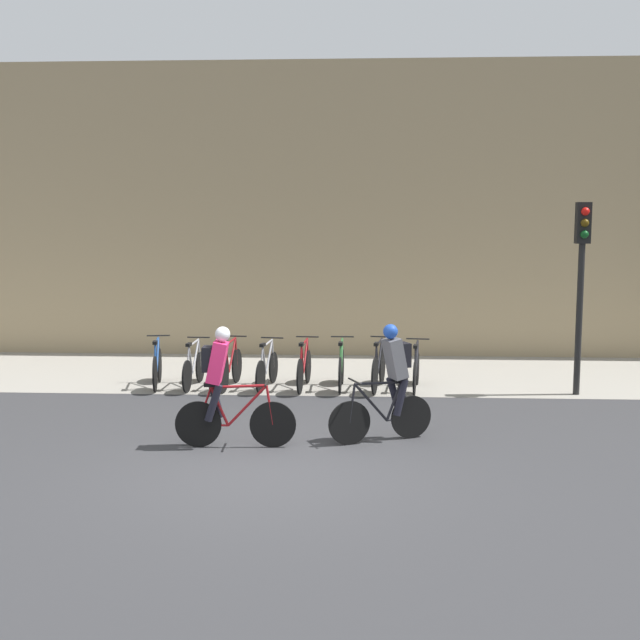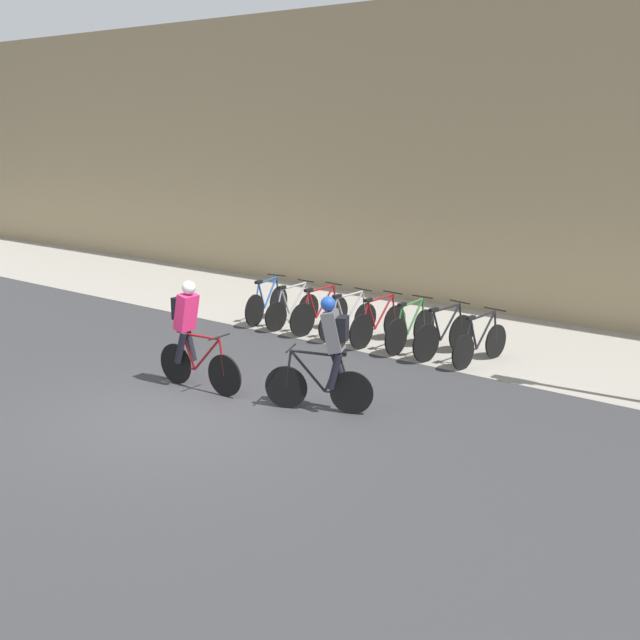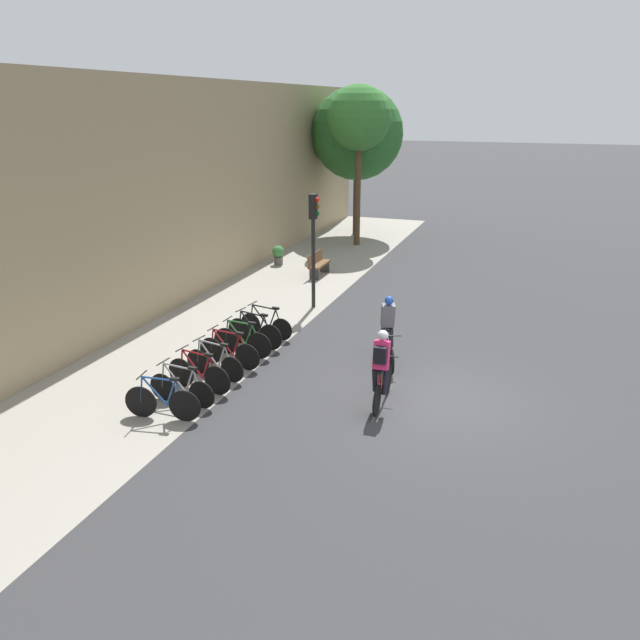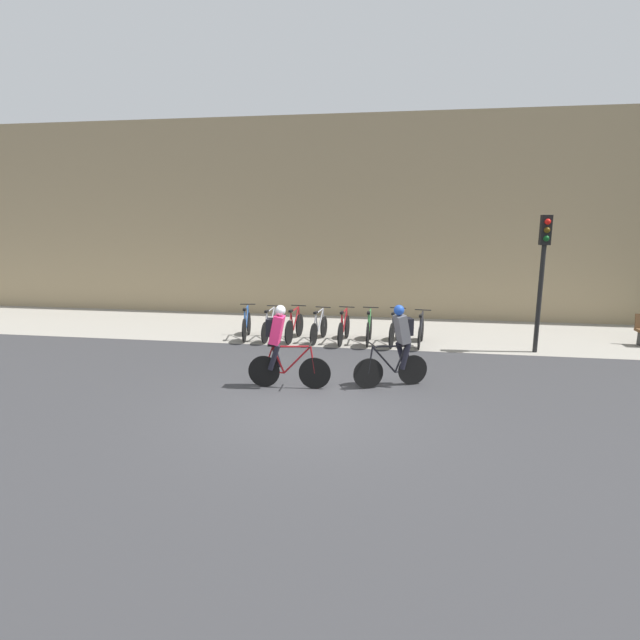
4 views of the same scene
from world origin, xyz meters
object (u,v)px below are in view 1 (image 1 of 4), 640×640
at_px(parked_bike_2, 230,367).
at_px(parked_bike_3, 267,369).
at_px(parked_bike_6, 379,368).
at_px(parked_bike_7, 416,370).
at_px(traffic_light_pole, 582,263).
at_px(parked_bike_0, 157,367).
at_px(parked_bike_5, 341,368).
at_px(cyclist_grey, 391,379).
at_px(parked_bike_4, 304,368).
at_px(cyclist_pink, 223,384).
at_px(parked_bike_1, 194,368).

distance_m(parked_bike_2, parked_bike_3, 0.73).
xyz_separation_m(parked_bike_6, parked_bike_7, (0.73, -0.00, -0.03)).
xyz_separation_m(parked_bike_2, traffic_light_pole, (6.66, -0.30, 2.10)).
height_order(parked_bike_0, parked_bike_6, parked_bike_6).
xyz_separation_m(parked_bike_5, traffic_light_pole, (4.47, -0.30, 2.09)).
bearing_deg(cyclist_grey, parked_bike_7, 80.28).
bearing_deg(traffic_light_pole, parked_bike_7, 174.38).
bearing_deg(parked_bike_0, cyclist_grey, -38.97).
xyz_separation_m(cyclist_grey, parked_bike_0, (-4.48, 3.63, -0.54)).
relative_size(parked_bike_4, parked_bike_7, 1.05).
bearing_deg(parked_bike_6, parked_bike_5, 179.95).
height_order(parked_bike_3, parked_bike_6, parked_bike_6).
height_order(cyclist_grey, traffic_light_pole, traffic_light_pole).
distance_m(cyclist_pink, parked_bike_2, 4.18).
bearing_deg(parked_bike_2, cyclist_pink, -82.09).
xyz_separation_m(parked_bike_7, traffic_light_pole, (3.01, -0.30, 2.12)).
xyz_separation_m(parked_bike_4, parked_bike_6, (1.46, 0.00, 0.01)).
height_order(parked_bike_0, parked_bike_5, parked_bike_5).
relative_size(parked_bike_7, traffic_light_pole, 0.46).
height_order(cyclist_grey, parked_bike_3, cyclist_grey).
bearing_deg(parked_bike_6, parked_bike_1, -179.98).
xyz_separation_m(cyclist_pink, traffic_light_pole, (6.08, 3.81, 1.56)).
distance_m(cyclist_pink, parked_bike_5, 4.45).
height_order(cyclist_pink, parked_bike_3, cyclist_pink).
xyz_separation_m(parked_bike_1, parked_bike_7, (4.38, 0.00, 0.00)).
xyz_separation_m(parked_bike_2, parked_bike_3, (0.73, -0.00, -0.02)).
height_order(cyclist_grey, parked_bike_4, cyclist_grey).
bearing_deg(parked_bike_2, parked_bike_0, 179.98).
bearing_deg(parked_bike_5, parked_bike_0, -180.00).
relative_size(cyclist_grey, parked_bike_0, 1.08).
bearing_deg(parked_bike_2, parked_bike_5, 0.02).
distance_m(parked_bike_0, parked_bike_5, 3.65).
bearing_deg(parked_bike_0, parked_bike_5, 0.00).
distance_m(cyclist_grey, parked_bike_3, 4.33).
xyz_separation_m(parked_bike_6, traffic_light_pole, (3.74, -0.30, 2.09)).
distance_m(parked_bike_7, traffic_light_pole, 3.69).
height_order(cyclist_grey, parked_bike_6, cyclist_grey).
bearing_deg(parked_bike_7, cyclist_grey, -99.72).
bearing_deg(cyclist_pink, parked_bike_5, 68.50).
relative_size(parked_bike_1, parked_bike_6, 0.96).
distance_m(parked_bike_3, parked_bike_6, 2.19).
relative_size(parked_bike_4, parked_bike_6, 1.00).
distance_m(parked_bike_1, parked_bike_6, 3.65).
height_order(parked_bike_4, parked_bike_7, parked_bike_4).
bearing_deg(parked_bike_6, cyclist_grey, -88.28).
distance_m(parked_bike_1, traffic_light_pole, 7.69).
relative_size(parked_bike_2, parked_bike_3, 1.04).
height_order(cyclist_grey, parked_bike_7, cyclist_grey).
relative_size(cyclist_pink, parked_bike_1, 1.08).
relative_size(cyclist_grey, parked_bike_1, 1.08).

